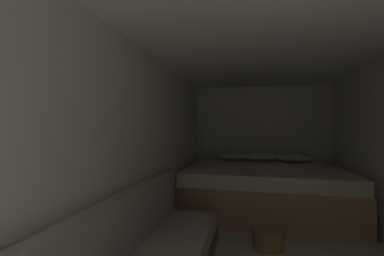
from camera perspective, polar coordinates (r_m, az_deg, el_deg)
wall_back at (r=5.05m, az=15.30°, el=-2.89°), size 2.63×0.05×2.12m
wall_left at (r=2.69m, az=-10.77°, el=-5.61°), size 0.05×5.12×2.12m
ceiling_slab at (r=2.59m, az=17.93°, el=18.46°), size 2.63×5.12×0.05m
bed at (r=4.25m, az=15.84°, el=-13.00°), size 2.41×1.70×0.87m
wicker_basket at (r=3.15m, az=16.88°, el=-22.82°), size 0.34×0.34×0.20m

